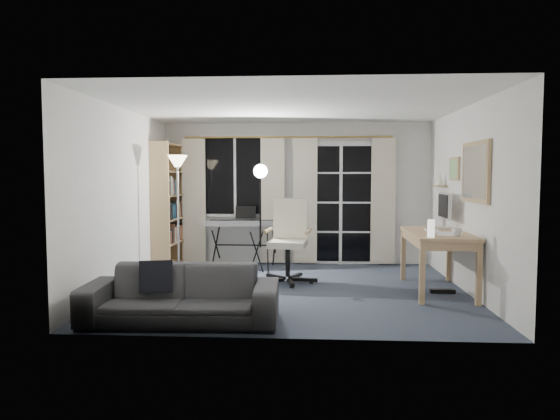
% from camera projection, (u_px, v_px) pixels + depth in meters
% --- Properties ---
extents(floor, '(4.50, 4.00, 0.02)m').
position_uv_depth(floor, '(292.00, 290.00, 6.61)').
color(floor, '#333C4A').
rests_on(floor, ground).
extents(window, '(1.20, 0.08, 1.40)m').
position_uv_depth(window, '(235.00, 176.00, 8.53)').
color(window, white).
rests_on(window, floor).
extents(french_door, '(1.32, 0.09, 2.11)m').
position_uv_depth(french_door, '(341.00, 204.00, 8.46)').
color(french_door, white).
rests_on(french_door, floor).
extents(curtains, '(3.60, 0.07, 2.13)m').
position_uv_depth(curtains, '(288.00, 200.00, 8.41)').
color(curtains, gold).
rests_on(curtains, floor).
extents(bookshelf, '(0.36, 0.96, 2.04)m').
position_uv_depth(bookshelf, '(166.00, 209.00, 8.16)').
color(bookshelf, tan).
rests_on(bookshelf, floor).
extents(torchiere_lamp, '(0.29, 0.29, 1.80)m').
position_uv_depth(torchiere_lamp, '(178.00, 179.00, 7.30)').
color(torchiere_lamp, '#B2B2B7').
rests_on(torchiere_lamp, floor).
extents(keyboard_piano, '(1.29, 0.63, 0.93)m').
position_uv_depth(keyboard_piano, '(245.00, 224.00, 8.30)').
color(keyboard_piano, black).
rests_on(keyboard_piano, floor).
extents(studio_light, '(0.34, 0.34, 1.72)m').
position_uv_depth(studio_light, '(260.00, 184.00, 7.66)').
color(studio_light, black).
rests_on(studio_light, floor).
extents(office_chair, '(0.80, 0.81, 1.18)m').
position_uv_depth(office_chair, '(289.00, 233.00, 7.11)').
color(office_chair, black).
rests_on(office_chair, floor).
extents(desk, '(0.77, 1.47, 0.78)m').
position_uv_depth(desk, '(437.00, 239.00, 6.45)').
color(desk, tan).
rests_on(desk, floor).
extents(monitor, '(0.19, 0.56, 0.49)m').
position_uv_depth(monitor, '(444.00, 207.00, 6.86)').
color(monitor, silver).
rests_on(monitor, desk).
extents(desk_clutter, '(0.47, 0.88, 0.99)m').
position_uv_depth(desk_clutter, '(436.00, 247.00, 6.23)').
color(desk_clutter, white).
rests_on(desk_clutter, desk).
extents(mug, '(0.13, 0.10, 0.13)m').
position_uv_depth(mug, '(457.00, 231.00, 5.94)').
color(mug, silver).
rests_on(mug, desk).
extents(wall_mirror, '(0.04, 0.94, 0.74)m').
position_uv_depth(wall_mirror, '(475.00, 172.00, 6.02)').
color(wall_mirror, tan).
rests_on(wall_mirror, floor).
extents(framed_print, '(0.03, 0.42, 0.32)m').
position_uv_depth(framed_print, '(454.00, 169.00, 6.92)').
color(framed_print, tan).
rests_on(framed_print, floor).
extents(wall_shelf, '(0.16, 0.30, 0.18)m').
position_uv_depth(wall_shelf, '(440.00, 182.00, 7.43)').
color(wall_shelf, tan).
rests_on(wall_shelf, floor).
extents(sofa, '(1.99, 0.64, 0.77)m').
position_uv_depth(sofa, '(181.00, 285.00, 5.11)').
color(sofa, '#323134').
rests_on(sofa, floor).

